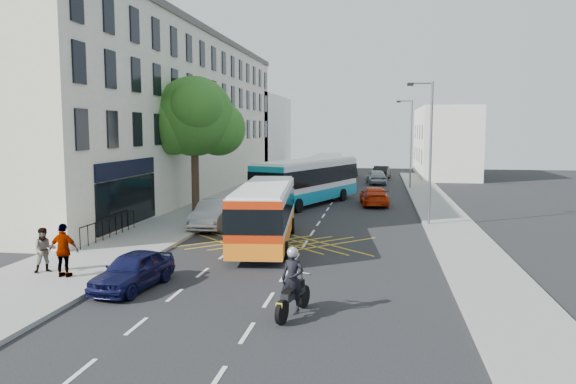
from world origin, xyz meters
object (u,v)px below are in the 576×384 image
at_px(pedestrian_far, 64,250).
at_px(distant_car_grey, 347,171).
at_px(bus_near, 265,213).
at_px(pedestrian_near, 45,250).
at_px(bus_far, 325,171).
at_px(motorbike, 293,284).
at_px(lamp_near, 429,145).
at_px(red_hatchback, 374,196).
at_px(street_tree, 194,117).
at_px(parked_car_blue, 133,270).
at_px(bus_mid, 308,181).
at_px(lamp_far, 410,139).
at_px(distant_car_silver, 377,177).
at_px(parked_car_silver, 214,214).
at_px(distant_car_dark, 382,172).

bearing_deg(pedestrian_far, distant_car_grey, -97.83).
xyz_separation_m(bus_near, pedestrian_near, (-6.97, -7.21, -0.51)).
relative_size(bus_far, motorbike, 4.71).
xyz_separation_m(distant_car_grey, pedestrian_far, (-7.59, -46.33, 0.43)).
relative_size(lamp_near, red_hatchback, 1.69).
height_order(street_tree, distant_car_grey, street_tree).
distance_m(red_hatchback, pedestrian_near, 25.02).
height_order(parked_car_blue, pedestrian_near, pedestrian_near).
bearing_deg(bus_mid, bus_near, -70.46).
bearing_deg(bus_near, distant_car_grey, 81.30).
bearing_deg(lamp_far, bus_far, 177.21).
xyz_separation_m(distant_car_silver, pedestrian_far, (-11.03, -38.50, 0.38)).
bearing_deg(motorbike, distant_car_grey, 106.02).
relative_size(lamp_near, parked_car_blue, 2.10).
distance_m(parked_car_blue, pedestrian_near, 4.13).
bearing_deg(motorbike, bus_far, 108.56).
distance_m(parked_car_blue, distant_car_grey, 47.12).
distance_m(bus_near, pedestrian_far, 9.69).
relative_size(bus_far, red_hatchback, 2.31).
xyz_separation_m(motorbike, pedestrian_near, (-9.90, 2.96, 0.02)).
xyz_separation_m(bus_mid, pedestrian_far, (-6.13, -22.03, -0.61)).
height_order(parked_car_silver, distant_car_silver, parked_car_silver).
height_order(parked_car_silver, pedestrian_near, pedestrian_near).
height_order(parked_car_blue, pedestrian_far, pedestrian_far).
relative_size(bus_mid, motorbike, 5.18).
relative_size(motorbike, pedestrian_far, 1.17).
bearing_deg(motorbike, lamp_far, 96.48).
distance_m(bus_mid, red_hatchback, 4.95).
bearing_deg(lamp_far, street_tree, -130.81).
bearing_deg(pedestrian_far, lamp_near, -133.68).
distance_m(lamp_near, bus_near, 10.69).
distance_m(bus_near, parked_car_blue, 8.81).
xyz_separation_m(distant_car_grey, distant_car_dark, (4.00, -2.07, 0.04)).
distance_m(street_tree, parked_car_silver, 8.23).
distance_m(lamp_near, distant_car_dark, 30.68).
distance_m(street_tree, parked_car_blue, 18.69).
bearing_deg(distant_car_grey, pedestrian_near, -100.30).
distance_m(motorbike, red_hatchback, 24.99).
distance_m(bus_mid, parked_car_silver, 11.27).
distance_m(parked_car_blue, distant_car_silver, 39.89).
distance_m(pedestrian_near, pedestrian_far, 1.19).
relative_size(parked_car_blue, distant_car_grey, 0.76).
distance_m(red_hatchback, pedestrian_far, 24.95).
distance_m(lamp_far, motorbike, 36.96).
relative_size(distant_car_grey, pedestrian_near, 2.97).
distance_m(bus_near, distant_car_dark, 37.03).
bearing_deg(parked_car_blue, distant_car_dark, 86.54).
bearing_deg(bus_far, street_tree, -112.44).
height_order(distant_car_silver, pedestrian_far, pedestrian_far).
relative_size(lamp_near, bus_near, 0.77).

